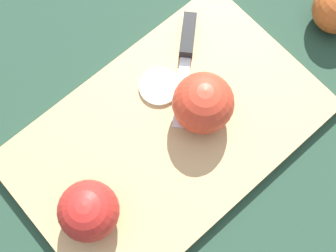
# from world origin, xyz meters

# --- Properties ---
(ground_plane) EXTENTS (4.00, 4.00, 0.00)m
(ground_plane) POSITION_xyz_m (0.00, 0.00, 0.00)
(ground_plane) COLOR #1E3828
(cutting_board) EXTENTS (0.40, 0.26, 0.02)m
(cutting_board) POSITION_xyz_m (0.00, 0.00, 0.01)
(cutting_board) COLOR tan
(cutting_board) RESTS_ON ground_plane
(apple_half_left) EXTENTS (0.07, 0.07, 0.07)m
(apple_half_left) POSITION_xyz_m (-0.14, -0.03, 0.05)
(apple_half_left) COLOR red
(apple_half_left) RESTS_ON cutting_board
(apple_half_right) EXTENTS (0.08, 0.08, 0.08)m
(apple_half_right) POSITION_xyz_m (0.05, -0.01, 0.06)
(apple_half_right) COLOR red
(apple_half_right) RESTS_ON cutting_board
(knife) EXTENTS (0.13, 0.12, 0.02)m
(knife) POSITION_xyz_m (0.10, 0.08, 0.03)
(knife) COLOR silver
(knife) RESTS_ON cutting_board
(apple_slice) EXTENTS (0.05, 0.05, 0.01)m
(apple_slice) POSITION_xyz_m (0.03, 0.05, 0.02)
(apple_slice) COLOR #EFE5C6
(apple_slice) RESTS_ON cutting_board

